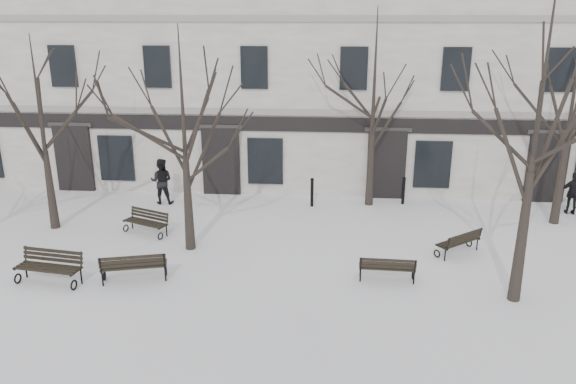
# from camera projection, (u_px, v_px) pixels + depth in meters

# --- Properties ---
(ground) EXTENTS (100.00, 100.00, 0.00)m
(ground) POSITION_uv_depth(u_px,v_px,m) (288.00, 279.00, 16.64)
(ground) COLOR white
(ground) RESTS_ON ground
(building) EXTENTS (40.40, 10.20, 11.40)m
(building) POSITION_uv_depth(u_px,v_px,m) (309.00, 55.00, 27.22)
(building) COLOR silver
(building) RESTS_ON ground
(tree_1) EXTENTS (5.07, 5.07, 7.25)m
(tree_1) POSITION_uv_depth(u_px,v_px,m) (183.00, 114.00, 17.41)
(tree_1) COLOR black
(tree_1) RESTS_ON ground
(tree_2) EXTENTS (6.10, 6.10, 8.72)m
(tree_2) POSITION_uv_depth(u_px,v_px,m) (541.00, 102.00, 13.80)
(tree_2) COLOR black
(tree_2) RESTS_ON ground
(tree_4) EXTENTS (4.82, 4.82, 6.89)m
(tree_4) POSITION_uv_depth(u_px,v_px,m) (40.00, 111.00, 19.29)
(tree_4) COLOR black
(tree_4) RESTS_ON ground
(tree_5) EXTENTS (5.45, 5.45, 7.78)m
(tree_5) POSITION_uv_depth(u_px,v_px,m) (374.00, 85.00, 21.57)
(tree_5) COLOR black
(tree_5) RESTS_ON ground
(tree_6) EXTENTS (5.57, 5.57, 7.96)m
(tree_6) POSITION_uv_depth(u_px,v_px,m) (575.00, 90.00, 19.52)
(tree_6) COLOR black
(tree_6) RESTS_ON ground
(bench_0) EXTENTS (2.01, 0.98, 0.98)m
(bench_0) POSITION_uv_depth(u_px,v_px,m) (49.00, 266.00, 16.30)
(bench_0) COLOR black
(bench_0) RESTS_ON ground
(bench_1) EXTENTS (1.97, 1.12, 0.95)m
(bench_1) POSITION_uv_depth(u_px,v_px,m) (134.00, 266.00, 16.35)
(bench_1) COLOR black
(bench_1) RESTS_ON ground
(bench_2) EXTENTS (1.66, 0.66, 0.82)m
(bench_2) POSITION_uv_depth(u_px,v_px,m) (387.00, 267.00, 16.40)
(bench_2) COLOR black
(bench_2) RESTS_ON ground
(bench_3) EXTENTS (1.76, 1.22, 0.85)m
(bench_3) POSITION_uv_depth(u_px,v_px,m) (146.00, 221.00, 19.93)
(bench_3) COLOR black
(bench_3) RESTS_ON ground
(bench_4) EXTENTS (1.64, 1.47, 0.83)m
(bench_4) POSITION_uv_depth(u_px,v_px,m) (460.00, 241.00, 18.23)
(bench_4) COLOR black
(bench_4) RESTS_ON ground
(bollard_a) EXTENTS (0.15, 0.15, 1.20)m
(bollard_a) POSITION_uv_depth(u_px,v_px,m) (312.00, 191.00, 22.66)
(bollard_a) COLOR black
(bollard_a) RESTS_ON ground
(bollard_b) EXTENTS (0.15, 0.15, 1.16)m
(bollard_b) POSITION_uv_depth(u_px,v_px,m) (404.00, 190.00, 22.94)
(bollard_b) COLOR black
(bollard_b) RESTS_ON ground
(pedestrian_b) EXTENTS (0.96, 0.76, 1.90)m
(pedestrian_b) POSITION_uv_depth(u_px,v_px,m) (163.00, 203.00, 23.23)
(pedestrian_b) COLOR black
(pedestrian_b) RESTS_ON ground
(pedestrian_c) EXTENTS (1.03, 0.55, 1.67)m
(pedestrian_c) POSITION_uv_depth(u_px,v_px,m) (570.00, 214.00, 22.02)
(pedestrian_c) COLOR black
(pedestrian_c) RESTS_ON ground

